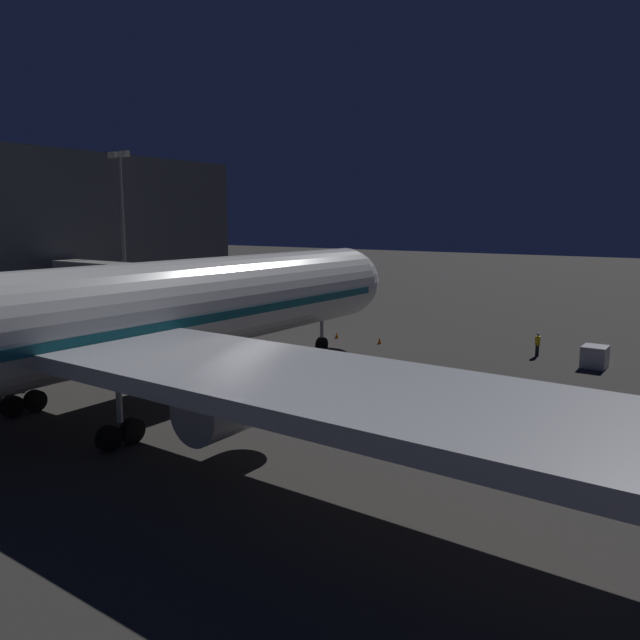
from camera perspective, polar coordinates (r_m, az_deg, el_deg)
name	(u,v)px	position (r m, az deg, el deg)	size (l,w,h in m)	color
ground_plane	(226,381)	(40.77, -8.81, -5.69)	(320.00, 320.00, 0.00)	#383533
airliner_at_gate	(59,328)	(32.58, -23.23, -0.66)	(54.36, 58.63, 18.86)	silver
jet_bridge	(161,281)	(53.33, -14.69, 3.54)	(24.76, 3.40, 6.91)	#9E9E99
apron_floodlight_mast	(122,224)	(66.35, -18.03, 8.55)	(2.90, 0.50, 17.32)	#59595E
baggage_container_far_row	(595,357)	(48.18, 24.33, -3.14)	(1.67, 1.89, 1.55)	#B7BABF
ground_crew_marshaller_fwd	(538,343)	(50.24, 19.70, -2.07)	(0.40, 0.40, 1.86)	black
traffic_cone_nose_port	(380,341)	(52.40, 5.59, -1.94)	(0.36, 0.36, 0.55)	orange
traffic_cone_nose_starboard	(337,335)	(54.66, 1.58, -1.43)	(0.36, 0.36, 0.55)	orange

